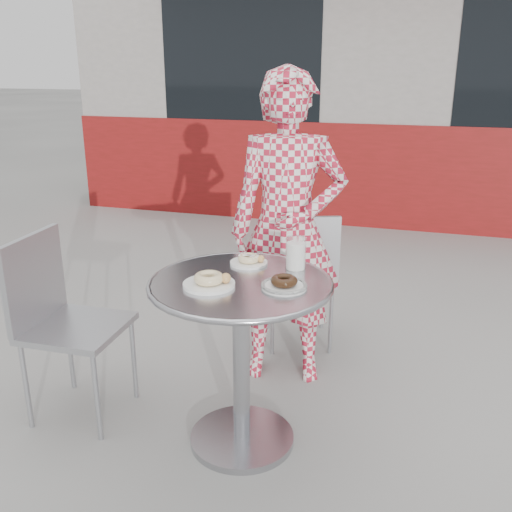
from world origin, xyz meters
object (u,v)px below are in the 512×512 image
(chair_far, at_px, (299,302))
(plate_near, at_px, (210,281))
(milk_cup, at_px, (296,254))
(chair_left, at_px, (79,361))
(plate_far, at_px, (249,260))
(plate_checker, at_px, (284,284))
(seated_person, at_px, (287,231))
(bistro_table, at_px, (241,323))

(chair_far, relative_size, plate_near, 3.99)
(milk_cup, bearing_deg, plate_near, -133.35)
(chair_far, height_order, chair_left, chair_left)
(chair_left, height_order, plate_near, chair_left)
(chair_left, distance_m, plate_near, 0.85)
(plate_far, bearing_deg, chair_far, 86.29)
(plate_far, xyz_separation_m, plate_checker, (0.21, -0.22, -0.00))
(seated_person, xyz_separation_m, plate_checker, (0.15, -0.65, -0.02))
(seated_person, bearing_deg, milk_cup, -83.17)
(chair_left, xyz_separation_m, plate_near, (0.68, -0.08, 0.50))
(bistro_table, bearing_deg, plate_near, -139.71)
(plate_near, bearing_deg, plate_far, 76.28)
(chair_left, xyz_separation_m, plate_far, (0.75, 0.20, 0.49))
(plate_near, height_order, milk_cup, milk_cup)
(chair_left, relative_size, seated_person, 0.55)
(milk_cup, bearing_deg, chair_left, -167.96)
(plate_far, bearing_deg, bistro_table, -82.31)
(bistro_table, height_order, plate_checker, plate_checker)
(seated_person, xyz_separation_m, milk_cup, (0.14, -0.43, 0.03))
(bistro_table, relative_size, plate_near, 3.71)
(bistro_table, distance_m, chair_far, 1.03)
(chair_left, distance_m, plate_checker, 1.08)
(chair_far, xyz_separation_m, chair_left, (-0.80, -0.98, 0.01))
(bistro_table, relative_size, milk_cup, 5.53)
(seated_person, height_order, plate_checker, seated_person)
(chair_far, xyz_separation_m, plate_far, (-0.05, -0.78, 0.51))
(milk_cup, bearing_deg, bistro_table, -130.33)
(chair_far, bearing_deg, chair_left, 32.20)
(plate_far, height_order, plate_near, plate_near)
(plate_near, relative_size, plate_checker, 1.13)
(plate_far, height_order, plate_checker, plate_checker)
(seated_person, bearing_deg, bistro_table, -104.19)
(plate_checker, bearing_deg, chair_far, 98.84)
(seated_person, xyz_separation_m, plate_near, (-0.13, -0.71, -0.01))
(bistro_table, height_order, plate_near, plate_near)
(bistro_table, bearing_deg, chair_left, -179.97)
(chair_far, height_order, milk_cup, milk_cup)
(plate_checker, relative_size, milk_cup, 1.32)
(plate_far, distance_m, plate_checker, 0.30)
(chair_left, height_order, plate_far, chair_left)
(bistro_table, bearing_deg, seated_person, 87.02)
(plate_near, xyz_separation_m, plate_checker, (0.27, 0.06, -0.01))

